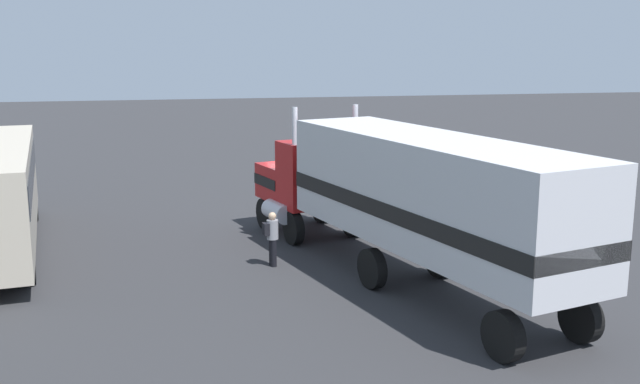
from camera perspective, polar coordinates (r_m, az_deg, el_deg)
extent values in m
plane|color=#2D2D30|center=(26.68, -1.04, -2.74)|extent=(120.00, 120.00, 0.00)
cube|color=silver|center=(27.21, 6.36, -2.52)|extent=(4.25, 1.45, 0.01)
cube|color=silver|center=(28.39, 11.91, -2.10)|extent=(4.25, 1.45, 0.01)
cube|color=#B21919|center=(26.42, -1.74, 0.89)|extent=(2.40, 2.89, 1.20)
cube|color=#B21919|center=(24.92, -0.16, 1.41)|extent=(2.02, 2.78, 2.20)
cube|color=silver|center=(27.26, -2.59, 1.21)|extent=(0.64, 2.04, 1.08)
cube|color=black|center=(26.41, -1.74, 1.02)|extent=(2.42, 2.93, 0.36)
cylinder|color=silver|center=(23.86, -1.91, 2.41)|extent=(0.18, 0.18, 3.40)
cylinder|color=silver|center=(24.86, 2.68, 2.78)|extent=(0.18, 0.18, 3.40)
cube|color=silver|center=(19.48, 8.37, 0.06)|extent=(10.81, 5.32, 2.80)
cube|color=black|center=(19.57, 8.34, -1.14)|extent=(10.82, 5.36, 0.44)
cylinder|color=silver|center=(25.00, -3.25, -1.50)|extent=(1.42, 0.97, 0.64)
cylinder|color=black|center=(26.49, -4.15, -1.65)|extent=(1.14, 0.58, 1.10)
cylinder|color=black|center=(27.40, 0.08, -1.18)|extent=(1.14, 0.58, 1.10)
cylinder|color=black|center=(24.45, -2.03, -2.75)|extent=(1.14, 0.58, 1.10)
cylinder|color=black|center=(25.43, 2.46, -2.19)|extent=(1.14, 0.58, 1.10)
cylinder|color=black|center=(20.24, 3.99, -5.83)|extent=(1.14, 0.58, 1.10)
cylinder|color=black|center=(21.42, 9.05, -4.97)|extent=(1.14, 0.58, 1.10)
cylinder|color=black|center=(16.25, 13.77, -10.61)|extent=(1.14, 0.58, 1.10)
cylinder|color=black|center=(17.70, 19.23, -9.07)|extent=(1.14, 0.58, 1.10)
cylinder|color=black|center=(22.29, -3.68, -4.56)|extent=(0.18, 0.18, 0.82)
cylinder|color=black|center=(22.15, -3.56, -4.66)|extent=(0.18, 0.18, 0.82)
cylinder|color=gray|center=(22.04, -3.64, -2.87)|extent=(0.34, 0.34, 0.58)
sphere|color=tan|center=(21.94, -3.65, -1.84)|extent=(0.23, 0.23, 0.23)
cube|color=black|center=(21.97, -4.14, -2.84)|extent=(0.28, 0.20, 0.36)
cylinder|color=black|center=(29.61, -20.98, -1.09)|extent=(1.03, 0.42, 1.00)
cylinder|color=black|center=(22.04, -21.25, -5.29)|extent=(1.03, 0.42, 1.00)
cylinder|color=black|center=(23.49, 16.49, -4.39)|extent=(0.66, 0.12, 0.66)
cylinder|color=black|center=(22.26, 18.12, -5.37)|extent=(0.66, 0.12, 0.66)
cube|color=black|center=(22.80, 17.32, -4.19)|extent=(1.11, 0.28, 0.36)
cylinder|color=silver|center=(23.29, 16.66, -3.38)|extent=(0.29, 0.08, 0.69)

